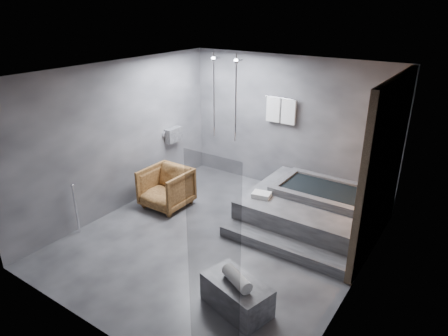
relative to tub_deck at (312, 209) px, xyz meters
The scene contains 7 objects.
room 2.02m from the tub_deck, 118.47° to the right, with size 5.00×5.04×2.82m.
tub_deck is the anchor object (origin of this frame).
tub_step 1.19m from the tub_deck, 90.00° to the right, with size 2.20×0.36×0.18m, color #353538.
concrete_bench 2.67m from the tub_deck, 88.28° to the right, with size 0.92×0.50×0.41m, color #373739.
driftwood_chair 2.79m from the tub_deck, 158.12° to the right, with size 0.84×0.86×0.78m, color #452811.
rolled_towel 2.72m from the tub_deck, 87.85° to the right, with size 0.17×0.17×0.47m, color white.
deck_towel 0.97m from the tub_deck, 144.91° to the right, with size 0.32×0.24×0.09m, color silver.
Camera 1 is at (3.33, -4.76, 3.73)m, focal length 32.00 mm.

